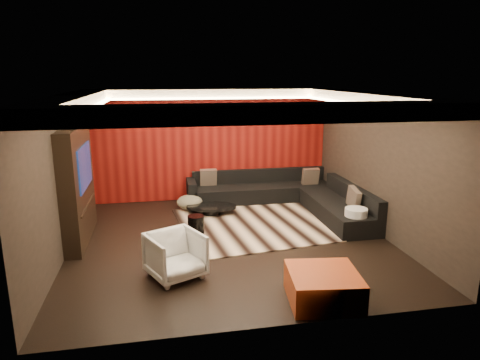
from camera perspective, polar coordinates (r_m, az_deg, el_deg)
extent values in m
cube|color=black|center=(8.41, -1.25, -8.09)|extent=(6.00, 6.00, 0.02)
cube|color=silver|center=(7.81, -1.36, 11.47)|extent=(6.00, 6.00, 0.02)
cube|color=black|center=(10.92, -3.94, 4.70)|extent=(6.00, 0.02, 2.80)
cube|color=black|center=(8.08, -22.87, 0.35)|extent=(0.02, 6.00, 2.80)
cube|color=black|center=(8.98, 18.00, 2.05)|extent=(0.02, 6.00, 2.80)
cube|color=#6B0C0A|center=(10.88, -3.91, 4.67)|extent=(5.98, 0.05, 2.78)
cube|color=silver|center=(10.48, -3.85, 11.41)|extent=(6.00, 0.60, 0.22)
cube|color=silver|center=(5.18, 3.65, 8.89)|extent=(6.00, 0.60, 0.22)
cube|color=silver|center=(7.84, -21.52, 9.66)|extent=(0.60, 4.80, 0.22)
cube|color=silver|center=(8.68, 16.82, 10.35)|extent=(0.60, 4.80, 0.22)
cube|color=#FFD899|center=(10.15, -3.60, 10.82)|extent=(4.80, 0.08, 0.04)
cube|color=#FFD899|center=(5.52, 2.75, 8.27)|extent=(4.80, 0.08, 0.04)
cube|color=#FFD899|center=(7.79, -18.97, 9.18)|extent=(0.08, 4.80, 0.04)
cube|color=#FFD899|center=(8.53, 14.72, 9.82)|extent=(0.08, 4.80, 0.04)
cube|color=black|center=(8.68, -20.87, -0.62)|extent=(0.30, 2.00, 2.20)
cube|color=black|center=(8.58, -20.02, 1.69)|extent=(0.04, 1.30, 0.80)
cube|color=black|center=(8.76, -19.62, -3.11)|extent=(0.04, 1.60, 0.04)
cube|color=beige|center=(9.44, 4.57, -5.52)|extent=(4.34, 3.48, 0.02)
cylinder|color=black|center=(9.89, -3.83, -3.94)|extent=(1.35, 1.35, 0.19)
cylinder|color=black|center=(8.63, -5.89, -6.00)|extent=(0.33, 0.33, 0.39)
ellipsoid|color=beige|center=(10.25, -6.74, -2.94)|extent=(0.80, 0.80, 0.34)
cylinder|color=silver|center=(8.88, 15.15, -5.40)|extent=(0.57, 0.57, 0.56)
cube|color=#983213|center=(6.35, 11.05, -13.78)|extent=(1.09, 1.09, 0.43)
imported|color=silver|center=(6.92, -8.60, -9.91)|extent=(1.05, 1.06, 0.73)
cube|color=black|center=(10.96, 2.96, -1.69)|extent=(3.50, 0.90, 0.40)
cube|color=black|center=(11.19, 2.56, 0.64)|extent=(3.50, 0.20, 0.35)
cube|color=black|center=(9.77, 12.87, -3.97)|extent=(0.90, 2.60, 0.40)
cube|color=black|center=(9.81, 14.86, -1.73)|extent=(0.20, 2.60, 0.35)
cube|color=black|center=(10.66, -6.48, -1.65)|extent=(0.20, 0.90, 0.60)
cube|color=tan|center=(10.80, -4.25, 0.37)|extent=(0.42, 0.20, 0.44)
cube|color=tan|center=(11.01, 9.38, 0.48)|extent=(0.42, 0.20, 0.44)
cube|color=tan|center=(9.26, 14.93, -2.37)|extent=(0.12, 0.50, 0.50)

